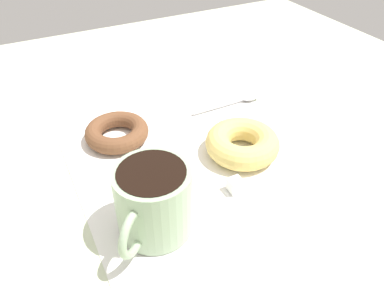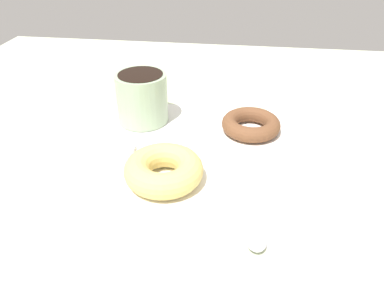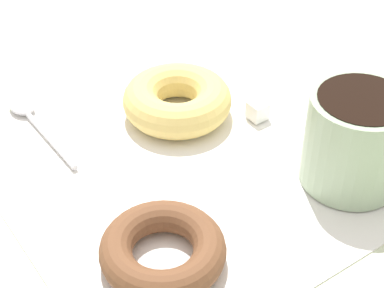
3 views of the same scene
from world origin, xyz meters
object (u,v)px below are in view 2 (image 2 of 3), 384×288
(coffee_cup, at_px, (141,97))
(sugar_cube, at_px, (130,152))
(donut_near_cup, at_px, (251,124))
(donut_far, at_px, (164,170))
(spoon, at_px, (256,228))

(coffee_cup, relative_size, sugar_cube, 5.80)
(sugar_cube, bearing_deg, donut_near_cup, 119.72)
(donut_far, bearing_deg, donut_near_cup, 142.58)
(donut_far, relative_size, spoon, 0.81)
(coffee_cup, bearing_deg, donut_far, 23.14)
(donut_near_cup, relative_size, sugar_cube, 5.52)
(donut_near_cup, height_order, spoon, donut_near_cup)
(donut_far, relative_size, sugar_cube, 6.10)
(spoon, relative_size, sugar_cube, 7.57)
(donut_near_cup, relative_size, donut_far, 0.90)
(donut_far, bearing_deg, spoon, 57.55)
(coffee_cup, xyz_separation_m, sugar_cube, (0.12, 0.01, -0.04))
(donut_near_cup, xyz_separation_m, donut_far, (0.16, -0.12, 0.01))
(spoon, height_order, sugar_cube, sugar_cube)
(coffee_cup, relative_size, donut_near_cup, 1.05)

